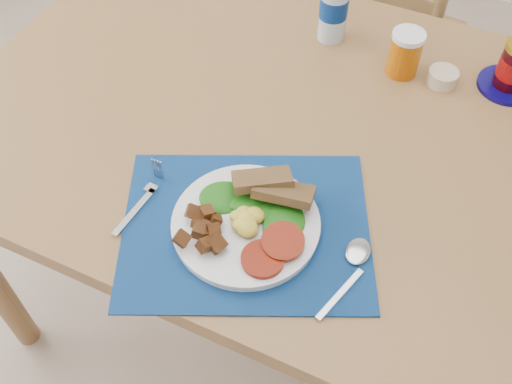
# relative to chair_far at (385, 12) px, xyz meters

# --- Properties ---
(ground) EXTENTS (4.00, 4.00, 0.00)m
(ground) POSITION_rel_chair_far_xyz_m (0.04, -0.91, -0.54)
(ground) COLOR gray
(ground) RESTS_ON ground
(table) EXTENTS (1.40, 0.90, 0.75)m
(table) POSITION_rel_chair_far_xyz_m (0.04, -0.71, 0.12)
(table) COLOR brown
(table) RESTS_ON ground
(chair_far) EXTENTS (0.43, 0.41, 1.06)m
(chair_far) POSITION_rel_chair_far_xyz_m (0.00, 0.00, 0.00)
(chair_far) COLOR brown
(chair_far) RESTS_ON ground
(placemat) EXTENTS (0.51, 0.46, 0.00)m
(placemat) POSITION_rel_chair_far_xyz_m (0.03, -0.98, 0.21)
(placemat) COLOR black
(placemat) RESTS_ON table
(breakfast_plate) EXTENTS (0.24, 0.24, 0.06)m
(breakfast_plate) POSITION_rel_chair_far_xyz_m (0.02, -0.98, 0.23)
(breakfast_plate) COLOR silver
(breakfast_plate) RESTS_ON placemat
(fork) EXTENTS (0.02, 0.16, 0.00)m
(fork) POSITION_rel_chair_far_xyz_m (-0.16, -0.99, 0.21)
(fork) COLOR #B2B5BA
(fork) RESTS_ON placemat
(spoon) EXTENTS (0.04, 0.17, 0.00)m
(spoon) POSITION_rel_chair_far_xyz_m (0.21, -0.97, 0.21)
(spoon) COLOR #B2B5BA
(spoon) RESTS_ON placemat
(water_bottle) EXTENTS (0.06, 0.06, 0.21)m
(water_bottle) POSITION_rel_chair_far_xyz_m (-0.02, -0.43, 0.30)
(water_bottle) COLOR #ADBFCC
(water_bottle) RESTS_ON table
(juice_glass) EXTENTS (0.07, 0.07, 0.09)m
(juice_glass) POSITION_rel_chair_far_xyz_m (0.15, -0.48, 0.25)
(juice_glass) COLOR #AA4E04
(juice_glass) RESTS_ON table
(ramekin) EXTENTS (0.06, 0.06, 0.03)m
(ramekin) POSITION_rel_chair_far_xyz_m (0.23, -0.48, 0.22)
(ramekin) COLOR #C3AD8F
(ramekin) RESTS_ON table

